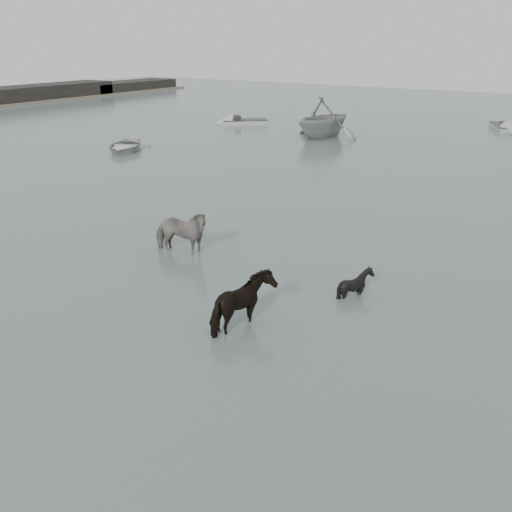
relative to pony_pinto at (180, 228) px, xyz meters
name	(u,v)px	position (x,y,z in m)	size (l,w,h in m)	color
ground	(234,297)	(3.57, -1.88, -0.88)	(140.00, 140.00, 0.00)	#4E5C57
pony_pinto	(180,228)	(0.00, 0.00, 0.00)	(0.95, 2.09, 1.76)	black
pony_dark	(245,299)	(4.86, -3.20, -0.08)	(1.59, 1.36, 1.60)	black
pony_black	(356,276)	(6.34, 0.19, -0.32)	(0.90, 1.02, 1.12)	black
rowboat_lead	(124,144)	(-15.22, 12.12, -0.46)	(2.91, 4.08, 0.85)	beige
rowboat_trail	(324,116)	(-7.04, 23.94, 0.63)	(4.96, 5.75, 3.03)	#989A98
skiff_outer	(245,120)	(-15.70, 26.32, -0.51)	(5.15, 1.60, 0.75)	#A8A8A3
skiff_mid	(505,125)	(3.19, 35.24, -0.51)	(5.80, 1.60, 0.75)	#959795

